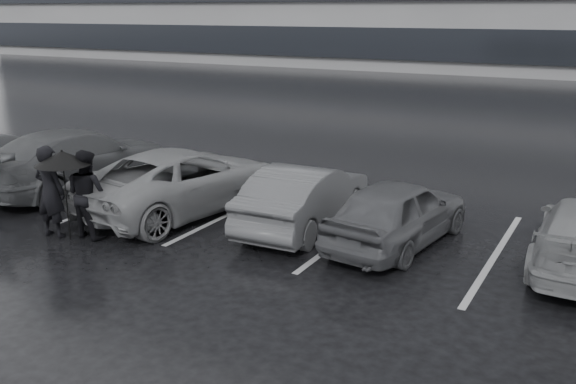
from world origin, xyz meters
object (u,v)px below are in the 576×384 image
(car_west_b, at_px, (184,180))
(car_west_a, at_px, (305,196))
(car_main, at_px, (398,212))
(pedestrian_left, at_px, (50,191))
(pedestrian_right, at_px, (87,194))
(car_west_c, at_px, (79,159))

(car_west_b, bearing_deg, car_west_a, -165.42)
(car_main, relative_size, pedestrian_left, 2.07)
(car_west_a, height_order, pedestrian_right, pedestrian_right)
(car_west_a, relative_size, car_west_b, 0.79)
(car_main, xyz_separation_m, pedestrian_left, (-6.08, -2.76, 0.27))
(car_west_b, relative_size, pedestrian_left, 2.77)
(pedestrian_left, distance_m, pedestrian_right, 0.72)
(car_west_a, bearing_deg, car_main, 175.55)
(car_main, height_order, pedestrian_left, pedestrian_left)
(car_west_a, bearing_deg, pedestrian_right, 33.61)
(car_main, distance_m, car_west_c, 8.22)
(car_west_b, distance_m, pedestrian_left, 2.86)
(car_main, relative_size, pedestrian_right, 2.18)
(car_west_a, xyz_separation_m, car_west_b, (-2.86, -0.26, 0.05))
(car_west_a, distance_m, pedestrian_right, 4.27)
(car_west_c, bearing_deg, pedestrian_right, 144.38)
(car_west_b, distance_m, pedestrian_right, 2.33)
(car_west_a, relative_size, pedestrian_right, 2.28)
(car_west_a, xyz_separation_m, pedestrian_left, (-4.09, -2.83, 0.26))
(car_west_a, height_order, car_west_c, car_west_c)
(car_west_b, bearing_deg, car_main, -168.38)
(pedestrian_right, bearing_deg, car_west_a, -139.30)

